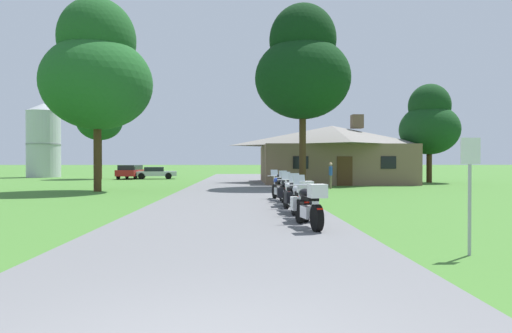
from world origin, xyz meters
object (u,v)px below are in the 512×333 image
at_px(parked_red_suv_far_left, 131,171).
at_px(motorcycle_silver_fourth_in_row, 286,191).
at_px(metal_signpost_roadside, 470,181).
at_px(tree_left_near, 97,70).
at_px(motorcycle_silver_second_in_row, 301,200).
at_px(tree_by_lodge_front, 303,67).
at_px(motorcycle_black_nearest_to_camera, 310,205).
at_px(bystander_blue_shirt_near_lodge, 331,174).
at_px(motorcycle_white_third_in_row, 293,195).
at_px(tree_right_of_lodge, 429,123).
at_px(metal_silo_distant, 44,140).
at_px(tree_left_far, 100,116).
at_px(parked_silver_sedan_far_left, 155,173).
at_px(motorcycle_blue_farthest_in_row, 279,187).

bearing_deg(parked_red_suv_far_left, motorcycle_silver_fourth_in_row, -63.21).
xyz_separation_m(metal_signpost_roadside, tree_left_near, (-12.49, 18.07, 5.64)).
height_order(motorcycle_silver_second_in_row, tree_left_near, tree_left_near).
distance_m(metal_signpost_roadside, tree_by_lodge_front, 22.00).
height_order(motorcycle_black_nearest_to_camera, bystander_blue_shirt_near_lodge, bystander_blue_shirt_near_lodge).
bearing_deg(metal_signpost_roadside, motorcycle_silver_fourth_in_row, 105.47).
height_order(motorcycle_white_third_in_row, tree_left_near, tree_left_near).
xyz_separation_m(motorcycle_black_nearest_to_camera, motorcycle_white_third_in_row, (0.00, 3.66, -0.01)).
bearing_deg(tree_by_lodge_front, tree_left_near, -166.60).
bearing_deg(tree_left_near, tree_right_of_lodge, 23.57).
relative_size(tree_by_lodge_front, tree_left_near, 1.08).
relative_size(motorcycle_silver_second_in_row, tree_left_near, 0.19).
bearing_deg(tree_by_lodge_front, metal_signpost_roadside, -89.48).
bearing_deg(motorcycle_white_third_in_row, tree_left_near, 124.02).
height_order(motorcycle_silver_fourth_in_row, tree_by_lodge_front, tree_by_lodge_front).
relative_size(metal_signpost_roadside, metal_silo_distant, 0.26).
height_order(motorcycle_white_third_in_row, tree_left_far, tree_left_far).
distance_m(tree_left_far, tree_left_near, 20.20).
bearing_deg(parked_silver_sedan_far_left, motorcycle_white_third_in_row, -170.07).
xyz_separation_m(motorcycle_silver_second_in_row, tree_right_of_lodge, (13.81, 23.82, 4.36)).
bearing_deg(bystander_blue_shirt_near_lodge, tree_by_lodge_front, -98.72).
height_order(tree_left_far, tree_left_near, tree_left_near).
distance_m(motorcycle_black_nearest_to_camera, metal_signpost_roadside, 4.00).
distance_m(tree_left_near, parked_silver_sedan_far_left, 20.03).
bearing_deg(motorcycle_blue_farthest_in_row, parked_red_suv_far_left, 107.05).
height_order(motorcycle_blue_farthest_in_row, metal_silo_distant, metal_silo_distant).
relative_size(motorcycle_white_third_in_row, tree_left_near, 0.19).
bearing_deg(tree_by_lodge_front, motorcycle_blue_farthest_in_row, -103.45).
xyz_separation_m(bystander_blue_shirt_near_lodge, metal_silo_distant, (-27.96, 22.36, 3.22)).
distance_m(motorcycle_black_nearest_to_camera, tree_left_near, 19.15).
xyz_separation_m(motorcycle_blue_farthest_in_row, tree_right_of_lodge, (13.90, 17.29, 4.35)).
height_order(tree_left_far, tree_by_lodge_front, tree_by_lodge_front).
relative_size(tree_left_far, tree_by_lodge_front, 0.78).
height_order(motorcycle_silver_fourth_in_row, metal_signpost_roadside, metal_signpost_roadside).
bearing_deg(tree_left_far, motorcycle_blue_farthest_in_row, -58.67).
relative_size(motorcycle_blue_farthest_in_row, tree_right_of_lodge, 0.25).
height_order(motorcycle_silver_second_in_row, parked_silver_sedan_far_left, motorcycle_silver_second_in_row).
xyz_separation_m(tree_left_near, parked_red_suv_far_left, (-2.86, 19.27, -6.22)).
bearing_deg(metal_signpost_roadside, tree_by_lodge_front, 90.52).
xyz_separation_m(motorcycle_white_third_in_row, motorcycle_blue_farthest_in_row, (-0.08, 4.47, 0.01)).
xyz_separation_m(tree_left_far, tree_right_of_lodge, (29.83, -8.88, -1.37)).
height_order(motorcycle_silver_second_in_row, metal_signpost_roadside, metal_signpost_roadside).
xyz_separation_m(motorcycle_silver_second_in_row, tree_left_far, (-16.01, 32.69, 5.73)).
xyz_separation_m(motorcycle_black_nearest_to_camera, tree_right_of_lodge, (13.81, 25.41, 4.35)).
distance_m(tree_right_of_lodge, tree_left_near, 26.10).
height_order(motorcycle_white_third_in_row, parked_silver_sedan_far_left, motorcycle_white_third_in_row).
xyz_separation_m(bystander_blue_shirt_near_lodge, parked_silver_sedan_far_left, (-14.43, 16.62, -0.29)).
bearing_deg(metal_signpost_roadside, parked_red_suv_far_left, 112.35).
bearing_deg(bystander_blue_shirt_near_lodge, tree_right_of_lodge, 138.56).
height_order(tree_left_far, tree_right_of_lodge, tree_left_far).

